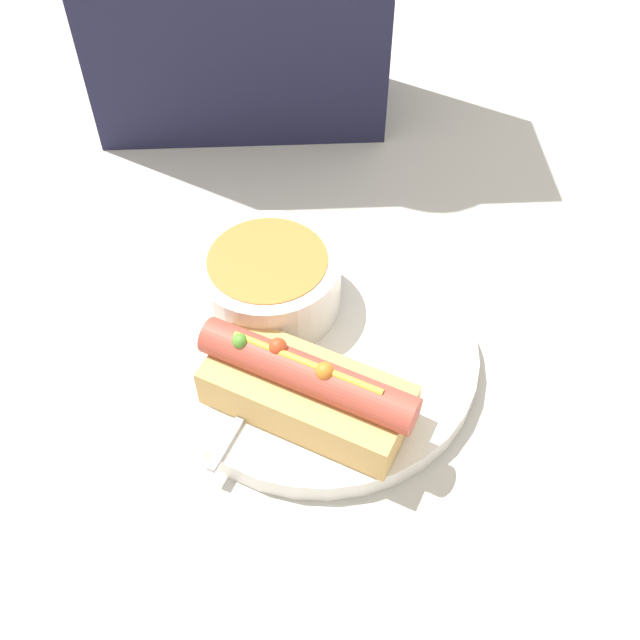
# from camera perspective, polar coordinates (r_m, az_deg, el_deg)

# --- Properties ---
(ground_plane) EXTENTS (4.00, 4.00, 0.00)m
(ground_plane) POSITION_cam_1_polar(r_m,az_deg,el_deg) (0.60, 0.00, -3.03)
(ground_plane) COLOR #BCB7AD
(dinner_plate) EXTENTS (0.25, 0.25, 0.02)m
(dinner_plate) POSITION_cam_1_polar(r_m,az_deg,el_deg) (0.59, 0.00, -2.49)
(dinner_plate) COLOR white
(dinner_plate) RESTS_ON ground_plane
(hot_dog) EXTENTS (0.16, 0.13, 0.06)m
(hot_dog) POSITION_cam_1_polar(r_m,az_deg,el_deg) (0.53, -1.01, -5.22)
(hot_dog) COLOR tan
(hot_dog) RESTS_ON dinner_plate
(soup_bowl) EXTENTS (0.12, 0.12, 0.05)m
(soup_bowl) POSITION_cam_1_polar(r_m,az_deg,el_deg) (0.60, -3.92, 3.15)
(soup_bowl) COLOR silver
(soup_bowl) RESTS_ON dinner_plate
(spoon) EXTENTS (0.09, 0.16, 0.01)m
(spoon) POSITION_cam_1_polar(r_m,az_deg,el_deg) (0.59, -2.39, -1.15)
(spoon) COLOR #B7B7BC
(spoon) RESTS_ON dinner_plate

